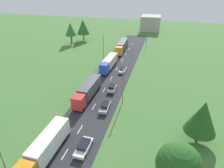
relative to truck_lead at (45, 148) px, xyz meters
The scene contains 19 objects.
road 11.55m from the truck_lead, 77.70° to the left, with size 10.00×140.00×0.06m, color #2B2B30.
lane_marking_centre 6.42m from the truck_lead, 66.45° to the left, with size 0.16×119.61×0.01m.
truck_lead is the anchor object (origin of this frame).
truck_second 18.62m from the truck_lead, 90.48° to the left, with size 2.74×12.58×3.57m.
truck_third 36.80m from the truck_lead, 90.09° to the left, with size 2.78×12.05×3.50m.
truck_fourth 55.14m from the truck_lead, 89.85° to the left, with size 2.79×14.13×3.66m.
car_second 6.03m from the truck_lead, 30.20° to the left, with size 1.92×4.59×1.42m.
car_third 15.89m from the truck_lead, 71.00° to the left, with size 1.96×4.66×1.48m.
car_fourth 23.74m from the truck_lead, 79.02° to the left, with size 1.98×4.01×1.53m.
car_fifth 35.51m from the truck_lead, 82.32° to the left, with size 1.79×3.95×1.42m.
lamppost_lead 6.13m from the truck_lead, 128.73° to the right, with size 0.36×0.36×7.67m.
lamppost_second 20.37m from the truck_lead, 65.91° to the left, with size 0.36×0.36×8.49m.
lamppost_third 43.31m from the truck_lead, 94.97° to the left, with size 0.36×0.36×9.24m.
lamppost_fourth 63.50m from the truck_lead, 81.96° to the left, with size 0.36×0.36×7.83m.
tree_oak 25.66m from the truck_lead, 23.26° to the left, with size 5.29×5.29×8.15m.
tree_maple 63.77m from the truck_lead, 111.58° to the left, with size 4.84×4.84×9.08m.
tree_pine 19.57m from the truck_lead, ahead, with size 5.77×5.77×7.63m.
tree_elm 68.87m from the truck_lead, 107.16° to the left, with size 5.80×5.80×9.45m.
distant_building 95.31m from the truck_lead, 85.42° to the left, with size 10.35×10.63×7.81m, color #B2A899.
Camera 1 is at (13.31, -5.52, 25.17)m, focal length 31.64 mm.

